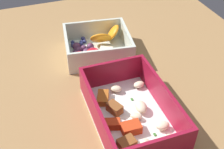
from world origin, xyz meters
TOP-DOWN VIEW (x-y plane):
  - table_surface at (0.00, 0.00)cm, footprint 80.00×80.00cm
  - pasta_container at (-12.88, -1.16)cm, footprint 20.80×13.40cm
  - fruit_bowl at (8.93, -1.73)cm, footprint 15.16×16.30cm
  - paper_cup_liner at (19.20, -4.38)cm, footprint 4.19×4.19cm

SIDE VIEW (x-z plane):
  - table_surface at x=0.00cm, z-range 0.00..2.00cm
  - paper_cup_liner at x=19.20cm, z-range 2.00..4.04cm
  - pasta_container at x=-12.88cm, z-range 0.90..6.81cm
  - fruit_bowl at x=8.93cm, z-range 1.20..6.61cm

